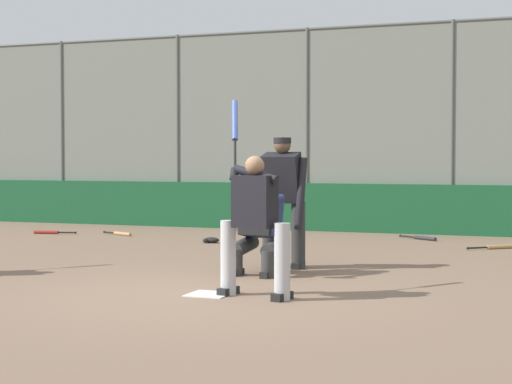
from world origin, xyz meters
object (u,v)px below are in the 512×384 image
at_px(spare_bat_third_base_side, 497,247).
at_px(spare_bat_first_base_side, 422,238).
at_px(spare_bat_near_backstop, 120,234).
at_px(batter_at_plate, 254,220).
at_px(spare_bat_by_padding, 49,232).
at_px(catcher_behind_plate, 259,222).
at_px(umpire_home, 283,198).
at_px(fielding_glove_on_dirt, 211,240).

height_order(spare_bat_third_base_side, spare_bat_first_base_side, same).
relative_size(spare_bat_near_backstop, spare_bat_third_base_side, 1.13).
bearing_deg(batter_at_plate, spare_bat_third_base_side, -97.42).
bearing_deg(spare_bat_first_base_side, spare_bat_by_padding, -135.23).
distance_m(spare_bat_near_backstop, spare_bat_first_base_side, 5.53).
xyz_separation_m(spare_bat_by_padding, spare_bat_third_base_side, (-8.20, -0.19, 0.00)).
distance_m(spare_bat_near_backstop, spare_bat_by_padding, 1.43).
relative_size(catcher_behind_plate, umpire_home, 0.74).
bearing_deg(batter_at_plate, catcher_behind_plate, -59.91).
height_order(umpire_home, spare_bat_first_base_side, umpire_home).
relative_size(spare_bat_near_backstop, fielding_glove_on_dirt, 2.89).
relative_size(batter_at_plate, spare_bat_first_base_side, 2.78).
xyz_separation_m(batter_at_plate, spare_bat_first_base_side, (-0.58, -6.87, -0.76)).
distance_m(batter_at_plate, spare_bat_first_base_side, 6.94).
distance_m(umpire_home, spare_bat_third_base_side, 4.30).
bearing_deg(fielding_glove_on_dirt, spare_bat_by_padding, -8.13).
height_order(spare_bat_near_backstop, spare_bat_third_base_side, same).
distance_m(batter_at_plate, catcher_behind_plate, 1.71).
distance_m(catcher_behind_plate, fielding_glove_on_dirt, 4.09).
distance_m(umpire_home, fielding_glove_on_dirt, 3.62).
height_order(umpire_home, fielding_glove_on_dirt, umpire_home).
relative_size(spare_bat_by_padding, fielding_glove_on_dirt, 3.07).
distance_m(batter_at_plate, umpire_home, 2.37).
relative_size(batter_at_plate, spare_bat_near_backstop, 2.65).
bearing_deg(spare_bat_third_base_side, spare_bat_near_backstop, 138.66).
bearing_deg(spare_bat_by_padding, spare_bat_near_backstop, 176.95).
relative_size(spare_bat_near_backstop, spare_bat_by_padding, 0.94).
relative_size(spare_bat_third_base_side, spare_bat_first_base_side, 0.93).
height_order(catcher_behind_plate, fielding_glove_on_dirt, catcher_behind_plate).
xyz_separation_m(spare_bat_by_padding, fielding_glove_on_dirt, (-3.56, 0.51, 0.02)).
bearing_deg(spare_bat_near_backstop, spare_bat_by_padding, -146.90).
bearing_deg(batter_at_plate, spare_bat_first_base_side, -83.55).
distance_m(batter_at_plate, spare_bat_by_padding, 8.40).
height_order(batter_at_plate, catcher_behind_plate, batter_at_plate).
bearing_deg(catcher_behind_plate, spare_bat_near_backstop, -37.86).
distance_m(spare_bat_near_backstop, fielding_glove_on_dirt, 2.27).
distance_m(catcher_behind_plate, spare_bat_third_base_side, 4.87).
xyz_separation_m(catcher_behind_plate, spare_bat_third_base_side, (-2.50, -4.14, -0.62)).
height_order(spare_bat_near_backstop, spare_bat_first_base_side, same).
height_order(spare_bat_third_base_side, fielding_glove_on_dirt, fielding_glove_on_dirt).
bearing_deg(spare_bat_third_base_side, umpire_home, -166.37).
bearing_deg(batter_at_plate, spare_bat_near_backstop, -38.73).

